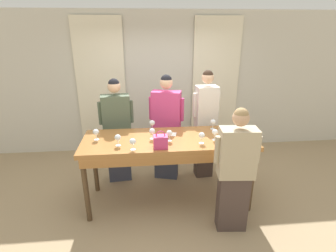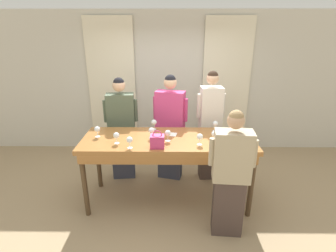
# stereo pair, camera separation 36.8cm
# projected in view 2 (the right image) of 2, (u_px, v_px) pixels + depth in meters

# --- Properties ---
(ground_plane) EXTENTS (18.00, 18.00, 0.00)m
(ground_plane) POSITION_uv_depth(u_px,v_px,m) (168.00, 199.00, 4.02)
(ground_plane) COLOR tan
(wall_back) EXTENTS (12.00, 0.06, 2.80)m
(wall_back) POSITION_uv_depth(u_px,v_px,m) (169.00, 84.00, 5.33)
(wall_back) COLOR beige
(wall_back) RESTS_ON ground_plane
(curtain_panel_left) EXTENTS (0.94, 0.03, 2.69)m
(curtain_panel_left) POSITION_uv_depth(u_px,v_px,m) (112.00, 87.00, 5.30)
(curtain_panel_left) COLOR #EFE5C6
(curtain_panel_left) RESTS_ON ground_plane
(curtain_panel_right) EXTENTS (0.94, 0.03, 2.69)m
(curtain_panel_right) POSITION_uv_depth(u_px,v_px,m) (226.00, 87.00, 5.28)
(curtain_panel_right) COLOR #EFE5C6
(curtain_panel_right) RESTS_ON ground_plane
(tasting_bar) EXTENTS (2.39, 0.86, 1.02)m
(tasting_bar) POSITION_uv_depth(u_px,v_px,m) (168.00, 145.00, 3.67)
(tasting_bar) COLOR #9E6633
(tasting_bar) RESTS_ON ground_plane
(wine_bottle) EXTENTS (0.07, 0.07, 0.30)m
(wine_bottle) POSITION_uv_depth(u_px,v_px,m) (241.00, 125.00, 3.81)
(wine_bottle) COLOR black
(wine_bottle) RESTS_ON tasting_bar
(handbag) EXTENTS (0.18, 0.14, 0.23)m
(handbag) POSITION_uv_depth(u_px,v_px,m) (157.00, 141.00, 3.35)
(handbag) COLOR #C63870
(handbag) RESTS_ON tasting_bar
(wine_glass_front_left) EXTENTS (0.08, 0.08, 0.16)m
(wine_glass_front_left) POSITION_uv_depth(u_px,v_px,m) (151.00, 131.00, 3.62)
(wine_glass_front_left) COLOR white
(wine_glass_front_left) RESTS_ON tasting_bar
(wine_glass_front_mid) EXTENTS (0.08, 0.08, 0.16)m
(wine_glass_front_mid) POSITION_uv_depth(u_px,v_px,m) (232.00, 131.00, 3.61)
(wine_glass_front_mid) COLOR white
(wine_glass_front_mid) RESTS_ON tasting_bar
(wine_glass_front_right) EXTENTS (0.08, 0.08, 0.16)m
(wine_glass_front_right) POSITION_uv_depth(u_px,v_px,m) (200.00, 137.00, 3.42)
(wine_glass_front_right) COLOR white
(wine_glass_front_right) RESTS_ON tasting_bar
(wine_glass_center_left) EXTENTS (0.08, 0.08, 0.16)m
(wine_glass_center_left) POSITION_uv_depth(u_px,v_px,m) (168.00, 133.00, 3.54)
(wine_glass_center_left) COLOR white
(wine_glass_center_left) RESTS_ON tasting_bar
(wine_glass_center_mid) EXTENTS (0.08, 0.08, 0.16)m
(wine_glass_center_mid) POSITION_uv_depth(u_px,v_px,m) (116.00, 136.00, 3.46)
(wine_glass_center_mid) COLOR white
(wine_glass_center_mid) RESTS_ON tasting_bar
(wine_glass_center_right) EXTENTS (0.08, 0.08, 0.16)m
(wine_glass_center_right) POSITION_uv_depth(u_px,v_px,m) (250.00, 135.00, 3.47)
(wine_glass_center_right) COLOR white
(wine_glass_center_right) RESTS_ON tasting_bar
(wine_glass_back_left) EXTENTS (0.08, 0.08, 0.16)m
(wine_glass_back_left) POSITION_uv_depth(u_px,v_px,m) (215.00, 124.00, 3.88)
(wine_glass_back_left) COLOR white
(wine_glass_back_left) RESTS_ON tasting_bar
(wine_glass_back_mid) EXTENTS (0.08, 0.08, 0.16)m
(wine_glass_back_mid) POSITION_uv_depth(u_px,v_px,m) (154.00, 123.00, 3.94)
(wine_glass_back_mid) COLOR white
(wine_glass_back_mid) RESTS_ON tasting_bar
(wine_glass_back_right) EXTENTS (0.08, 0.08, 0.16)m
(wine_glass_back_right) POSITION_uv_depth(u_px,v_px,m) (130.00, 140.00, 3.32)
(wine_glass_back_right) COLOR white
(wine_glass_back_right) RESTS_ON tasting_bar
(wine_glass_near_host) EXTENTS (0.08, 0.08, 0.16)m
(wine_glass_near_host) POSITION_uv_depth(u_px,v_px,m) (214.00, 134.00, 3.51)
(wine_glass_near_host) COLOR white
(wine_glass_near_host) RESTS_ON tasting_bar
(wine_glass_by_bottle) EXTENTS (0.08, 0.08, 0.16)m
(wine_glass_by_bottle) POSITION_uv_depth(u_px,v_px,m) (97.00, 129.00, 3.67)
(wine_glass_by_bottle) COLOR white
(wine_glass_by_bottle) RESTS_ON tasting_bar
(wine_glass_by_handbag) EXTENTS (0.08, 0.08, 0.16)m
(wine_glass_by_handbag) POSITION_uv_depth(u_px,v_px,m) (233.00, 138.00, 3.40)
(wine_glass_by_handbag) COLOR white
(wine_glass_by_handbag) RESTS_ON tasting_bar
(napkin) EXTENTS (0.16, 0.16, 0.00)m
(napkin) POSITION_uv_depth(u_px,v_px,m) (172.00, 134.00, 3.79)
(napkin) COLOR white
(napkin) RESTS_ON tasting_bar
(guest_olive_jacket) EXTENTS (0.55, 0.27, 1.75)m
(guest_olive_jacket) POSITION_uv_depth(u_px,v_px,m) (122.00, 129.00, 4.34)
(guest_olive_jacket) COLOR #383D51
(guest_olive_jacket) RESTS_ON ground_plane
(guest_pink_top) EXTENTS (0.57, 0.33, 1.80)m
(guest_pink_top) POSITION_uv_depth(u_px,v_px,m) (170.00, 128.00, 4.32)
(guest_pink_top) COLOR #383D51
(guest_pink_top) RESTS_ON ground_plane
(guest_cream_sweater) EXTENTS (0.46, 0.28, 1.86)m
(guest_cream_sweater) POSITION_uv_depth(u_px,v_px,m) (210.00, 126.00, 4.30)
(guest_cream_sweater) COLOR #473833
(guest_cream_sweater) RESTS_ON ground_plane
(host_pouring) EXTENTS (0.55, 0.27, 1.64)m
(host_pouring) POSITION_uv_depth(u_px,v_px,m) (231.00, 175.00, 3.10)
(host_pouring) COLOR #473833
(host_pouring) RESTS_ON ground_plane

